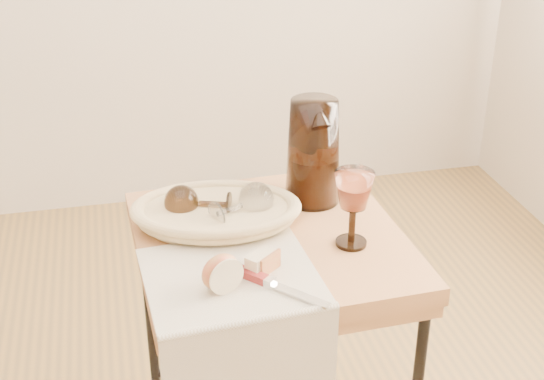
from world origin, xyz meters
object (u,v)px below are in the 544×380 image
object	(u,v)px
bread_basket	(216,215)
wine_goblet	(353,209)
goblet_lying_a	(202,203)
pitcher	(313,151)
table_knife	(274,283)
goblet_lying_b	(240,206)
apple_half	(220,272)
tea_towel	(231,277)
side_table	(270,366)

from	to	relation	value
bread_basket	wine_goblet	distance (m)	0.30
goblet_lying_a	pitcher	bearing A→B (deg)	-148.88
table_knife	goblet_lying_b	bearing A→B (deg)	141.48
goblet_lying_a	apple_half	xyz separation A→B (m)	(-0.00, -0.26, -0.01)
tea_towel	bread_basket	size ratio (longest dim) A/B	1.01
wine_goblet	apple_half	bearing A→B (deg)	-160.20
bread_basket	wine_goblet	bearing A→B (deg)	-19.35
goblet_lying_a	goblet_lying_b	size ratio (longest dim) A/B	0.95
bread_basket	goblet_lying_b	size ratio (longest dim) A/B	2.54
goblet_lying_a	goblet_lying_b	distance (m)	0.08
side_table	goblet_lying_b	distance (m)	0.42
tea_towel	apple_half	world-z (taller)	apple_half
goblet_lying_a	table_knife	size ratio (longest dim) A/B	0.57
tea_towel	bread_basket	xyz separation A→B (m)	(0.01, 0.21, 0.02)
apple_half	table_knife	bearing A→B (deg)	-34.52
goblet_lying_b	apple_half	distance (m)	0.24
side_table	pitcher	world-z (taller)	pitcher
pitcher	table_knife	xyz separation A→B (m)	(-0.17, -0.34, -0.11)
pitcher	wine_goblet	bearing A→B (deg)	-85.98
wine_goblet	table_knife	distance (m)	0.24
tea_towel	wine_goblet	xyz separation A→B (m)	(0.27, 0.07, 0.08)
bread_basket	goblet_lying_a	world-z (taller)	goblet_lying_a
pitcher	wine_goblet	world-z (taller)	pitcher
tea_towel	side_table	bearing A→B (deg)	48.56
side_table	bread_basket	size ratio (longest dim) A/B	2.18
wine_goblet	side_table	bearing A→B (deg)	155.54
wine_goblet	goblet_lying_b	bearing A→B (deg)	150.08
goblet_lying_b	pitcher	distance (m)	0.22
tea_towel	pitcher	world-z (taller)	pitcher
goblet_lying_a	pitcher	distance (m)	0.28
bread_basket	apple_half	distance (m)	0.25
goblet_lying_a	side_table	bearing A→B (deg)	166.77
tea_towel	bread_basket	bearing A→B (deg)	84.89
tea_towel	apple_half	distance (m)	0.06
side_table	tea_towel	world-z (taller)	tea_towel
apple_half	table_knife	xyz separation A→B (m)	(0.10, -0.02, -0.03)
side_table	bread_basket	distance (m)	0.40
tea_towel	table_knife	size ratio (longest dim) A/B	1.53
goblet_lying_a	table_knife	distance (m)	0.30
side_table	table_knife	distance (m)	0.42
goblet_lying_b	bread_basket	bearing A→B (deg)	132.11
wine_goblet	table_knife	bearing A→B (deg)	-147.27
goblet_lying_a	tea_towel	bearing A→B (deg)	115.28
tea_towel	table_knife	distance (m)	0.09
side_table	pitcher	distance (m)	0.52
bread_basket	goblet_lying_a	distance (m)	0.04
tea_towel	bread_basket	distance (m)	0.21
tea_towel	goblet_lying_a	size ratio (longest dim) A/B	2.69
goblet_lying_a	apple_half	world-z (taller)	goblet_lying_a
pitcher	table_knife	distance (m)	0.39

